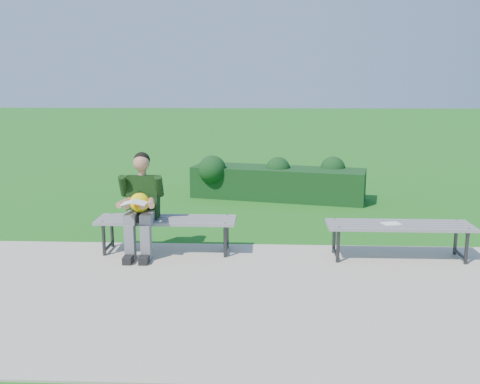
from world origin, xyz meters
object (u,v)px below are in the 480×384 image
Objects in this scene: hedge at (276,181)px; bench_left at (166,223)px; bench_right at (399,228)px; seated_boy at (141,202)px; paper_sheet at (391,224)px.

hedge is 3.77m from bench_left.
seated_boy reaches higher than bench_right.
hedge is at bearing 110.80° from paper_sheet.
paper_sheet is at bearing -2.80° from bench_left.
bench_left is 2.87m from paper_sheet.
bench_right is 0.12m from paper_sheet.
bench_left is 1.37× the size of seated_boy.
hedge reaches higher than bench_left.
paper_sheet is at bearing -180.00° from bench_right.
seated_boy is (-0.30, -0.10, 0.30)m from bench_left.
seated_boy reaches higher than bench_left.
bench_right is 3.28m from seated_boy.
paper_sheet is (1.37, -3.59, 0.12)m from hedge.
hedge is 4.00m from seated_boy.
bench_right is 7.09× the size of paper_sheet.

